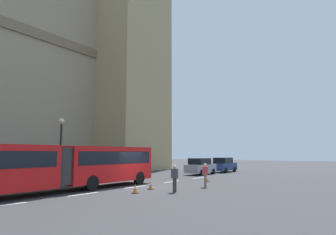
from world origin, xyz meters
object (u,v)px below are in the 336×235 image
sedan_lead (201,166)px  sedan_trailing (224,165)px  street_lamp (61,145)px  traffic_cone_middle (151,185)px  pedestrian_near_cones (175,177)px  traffic_cone_west (135,189)px  pedestrian_by_kerb (205,174)px  traffic_cone_east (207,178)px  articulated_bus (56,164)px

sedan_lead → sedan_trailing: same height
sedan_lead → street_lamp: size_ratio=0.83×
traffic_cone_middle → street_lamp: bearing=99.8°
street_lamp → pedestrian_near_cones: bearing=-83.1°
sedan_trailing → traffic_cone_west: 21.79m
traffic_cone_west → sedan_lead: bearing=15.3°
traffic_cone_west → pedestrian_near_cones: (1.89, -1.63, 0.63)m
pedestrian_near_cones → pedestrian_by_kerb: same height
traffic_cone_west → traffic_cone_middle: bearing=12.7°
sedan_lead → street_lamp: (-15.27, 4.40, 2.14)m
traffic_cone_middle → traffic_cone_east: same height
traffic_cone_middle → street_lamp: size_ratio=0.11×
traffic_cone_west → traffic_cone_east: size_ratio=1.00×
street_lamp → traffic_cone_west: bearing=-94.2°
sedan_trailing → traffic_cone_west: sedan_trailing is taller
sedan_lead → sedan_trailing: (5.50, -0.34, 0.00)m
traffic_cone_west → pedestrian_near_cones: 2.57m
sedan_trailing → pedestrian_by_kerb: 17.04m
articulated_bus → traffic_cone_west: articulated_bus is taller
articulated_bus → street_lamp: (3.36, 4.51, 1.31)m
traffic_cone_middle → pedestrian_by_kerb: pedestrian_by_kerb is taller
sedan_trailing → traffic_cone_middle: (-19.34, -3.55, -0.63)m
traffic_cone_west → traffic_cone_east: same height
articulated_bus → pedestrian_near_cones: 7.51m
sedan_trailing → traffic_cone_middle: bearing=-169.6°
sedan_lead → traffic_cone_west: 16.50m
street_lamp → pedestrian_near_cones: 10.67m
sedan_trailing → articulated_bus: bearing=179.5°
pedestrian_by_kerb → articulated_bus: bearing=142.9°
traffic_cone_east → traffic_cone_middle: bearing=175.1°
traffic_cone_middle → traffic_cone_east: (6.94, -0.59, 0.00)m
sedan_trailing → street_lamp: size_ratio=0.83×
articulated_bus → pedestrian_by_kerb: bearing=-37.1°
sedan_lead → traffic_cone_middle: (-13.84, -3.89, -0.63)m
pedestrian_by_kerb → sedan_trailing: bearing=20.3°
articulated_bus → traffic_cone_east: bearing=-20.4°
sedan_lead → pedestrian_by_kerb: sedan_lead is taller
traffic_cone_east → pedestrian_near_cones: size_ratio=0.34×
traffic_cone_east → pedestrian_by_kerb: pedestrian_by_kerb is taller
traffic_cone_east → articulated_bus: bearing=159.6°
traffic_cone_east → pedestrian_by_kerb: 4.05m
articulated_bus → sedan_lead: bearing=0.3°
articulated_bus → traffic_cone_west: (2.72, -4.24, -1.46)m
sedan_lead → pedestrian_near_cones: bearing=-156.9°
traffic_cone_middle → sedan_lead: bearing=15.7°
sedan_trailing → traffic_cone_east: (-12.40, -4.14, -0.63)m
pedestrian_near_cones → traffic_cone_middle: bearing=85.1°
traffic_cone_middle → pedestrian_by_kerb: size_ratio=0.34×
articulated_bus → traffic_cone_east: 12.59m
articulated_bus → traffic_cone_middle: size_ratio=27.56×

